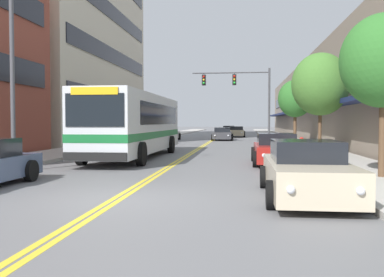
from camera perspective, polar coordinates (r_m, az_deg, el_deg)
The scene contains 19 objects.
ground_plane at distance 46.83m, azimuth 3.10°, elevation -0.01°, with size 240.00×240.00×0.00m, color slate.
sidewalk_left at distance 47.80m, azimuth -5.45°, elevation 0.12°, with size 3.24×106.00×0.15m.
sidewalk_right at distance 46.92m, azimuth 11.82°, elevation 0.04°, with size 3.24×106.00×0.15m.
centre_line at distance 46.83m, azimuth 3.10°, elevation -0.00°, with size 0.34×106.00×0.01m.
storefront_row_right at distance 47.82m, azimuth 18.87°, elevation 4.68°, with size 9.10×68.00×7.93m.
city_bus at distance 22.11m, azimuth -7.46°, elevation 2.12°, with size 2.84×12.28×3.15m.
car_black_parked_left_near at distance 33.18m, azimuth -5.96°, elevation 0.12°, with size 2.13×4.58×1.31m.
car_white_parked_left_far at distance 42.58m, azimuth -3.23°, elevation 0.59°, with size 2.12×4.55×1.26m.
car_champagne_parked_right_foreground at distance 10.60m, azimuth 14.96°, elevation -4.25°, with size 2.04×4.83×1.37m.
car_red_parked_right_mid at distance 18.69m, azimuth 11.16°, elevation -1.49°, with size 2.06×4.48×1.32m.
car_beige_moving_lead at distance 52.54m, azimuth 5.89°, elevation 0.89°, with size 2.21×4.75×1.28m.
car_navy_moving_second at distance 59.66m, azimuth 4.95°, elevation 1.05°, with size 2.00×4.77×1.29m.
car_dark_grey_moving_third at distance 42.54m, azimuth 4.10°, elevation 0.57°, with size 2.06×4.17×1.27m.
traffic_signal_mast at distance 36.99m, azimuth 6.71°, elevation 6.48°, with size 6.65×0.38×6.38m.
street_lamp_left_near at distance 16.95m, azimuth -22.25°, elevation 13.46°, with size 1.93×0.28×8.88m.
street_tree_right_near at distance 14.31m, azimuth 24.20°, elevation 9.39°, with size 2.59×2.59×4.94m.
street_tree_right_mid at distance 24.08m, azimuth 16.74°, elevation 6.93°, with size 3.06×3.06×5.37m.
street_tree_right_far at distance 34.57m, azimuth 13.59°, elevation 5.18°, with size 2.66×2.66×4.97m.
fire_hydrant at distance 22.61m, azimuth 14.38°, elevation -0.96°, with size 0.34×0.26×0.89m.
Camera 1 is at (2.91, -9.70, 1.81)m, focal length 40.00 mm.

